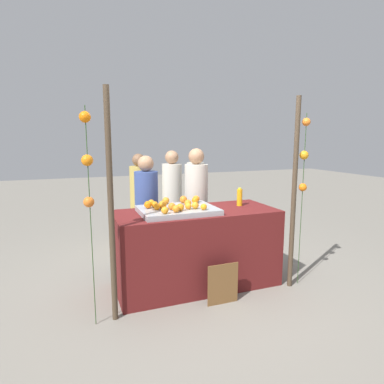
{
  "coord_description": "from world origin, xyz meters",
  "views": [
    {
      "loc": [
        -1.4,
        -3.51,
        1.77
      ],
      "look_at": [
        0.0,
        0.15,
        1.12
      ],
      "focal_mm": 30.65,
      "sensor_mm": 36.0,
      "label": 1
    }
  ],
  "objects_px": {
    "juice_bottle": "(240,197)",
    "vendor_right": "(196,210)",
    "orange_1": "(195,200)",
    "vendor_left": "(147,217)",
    "orange_0": "(148,205)",
    "stall_counter": "(196,248)",
    "chalkboard_sign": "(223,284)"
  },
  "relations": [
    {
      "from": "juice_bottle",
      "to": "vendor_right",
      "type": "xyz_separation_m",
      "value": [
        -0.34,
        0.63,
        -0.27
      ]
    },
    {
      "from": "stall_counter",
      "to": "vendor_right",
      "type": "xyz_separation_m",
      "value": [
        0.28,
        0.71,
        0.3
      ]
    },
    {
      "from": "chalkboard_sign",
      "to": "orange_1",
      "type": "bearing_deg",
      "value": 95.07
    },
    {
      "from": "stall_counter",
      "to": "juice_bottle",
      "type": "xyz_separation_m",
      "value": [
        0.62,
        0.08,
        0.57
      ]
    },
    {
      "from": "vendor_left",
      "to": "chalkboard_sign",
      "type": "bearing_deg",
      "value": -67.15
    },
    {
      "from": "orange_1",
      "to": "vendor_left",
      "type": "distance_m",
      "value": 0.8
    },
    {
      "from": "vendor_right",
      "to": "juice_bottle",
      "type": "bearing_deg",
      "value": -61.76
    },
    {
      "from": "orange_1",
      "to": "juice_bottle",
      "type": "relative_size",
      "value": 0.34
    },
    {
      "from": "chalkboard_sign",
      "to": "vendor_right",
      "type": "distance_m",
      "value": 1.38
    },
    {
      "from": "orange_0",
      "to": "orange_1",
      "type": "distance_m",
      "value": 0.6
    },
    {
      "from": "stall_counter",
      "to": "chalkboard_sign",
      "type": "xyz_separation_m",
      "value": [
        0.09,
        -0.54,
        -0.24
      ]
    },
    {
      "from": "juice_bottle",
      "to": "vendor_right",
      "type": "distance_m",
      "value": 0.77
    },
    {
      "from": "orange_0",
      "to": "vendor_right",
      "type": "distance_m",
      "value": 1.11
    },
    {
      "from": "orange_1",
      "to": "vendor_right",
      "type": "height_order",
      "value": "vendor_right"
    },
    {
      "from": "orange_0",
      "to": "juice_bottle",
      "type": "xyz_separation_m",
      "value": [
        1.19,
        0.03,
        0.01
      ]
    },
    {
      "from": "orange_0",
      "to": "vendor_left",
      "type": "bearing_deg",
      "value": 78.41
    },
    {
      "from": "vendor_left",
      "to": "stall_counter",
      "type": "bearing_deg",
      "value": -58.03
    },
    {
      "from": "stall_counter",
      "to": "orange_1",
      "type": "distance_m",
      "value": 0.57
    },
    {
      "from": "vendor_left",
      "to": "orange_0",
      "type": "bearing_deg",
      "value": -101.59
    },
    {
      "from": "chalkboard_sign",
      "to": "vendor_right",
      "type": "relative_size",
      "value": 0.28
    },
    {
      "from": "vendor_right",
      "to": "vendor_left",
      "type": "bearing_deg",
      "value": -179.31
    },
    {
      "from": "orange_0",
      "to": "orange_1",
      "type": "height_order",
      "value": "orange_0"
    },
    {
      "from": "vendor_left",
      "to": "vendor_right",
      "type": "height_order",
      "value": "vendor_right"
    },
    {
      "from": "orange_1",
      "to": "juice_bottle",
      "type": "xyz_separation_m",
      "value": [
        0.59,
        -0.04,
        0.01
      ]
    },
    {
      "from": "stall_counter",
      "to": "vendor_left",
      "type": "distance_m",
      "value": 0.87
    },
    {
      "from": "vendor_left",
      "to": "juice_bottle",
      "type": "bearing_deg",
      "value": -30.6
    },
    {
      "from": "orange_1",
      "to": "vendor_right",
      "type": "bearing_deg",
      "value": 67.04
    },
    {
      "from": "chalkboard_sign",
      "to": "stall_counter",
      "type": "bearing_deg",
      "value": 99.07
    },
    {
      "from": "chalkboard_sign",
      "to": "vendor_left",
      "type": "distance_m",
      "value": 1.44
    },
    {
      "from": "juice_bottle",
      "to": "orange_1",
      "type": "bearing_deg",
      "value": 175.78
    },
    {
      "from": "stall_counter",
      "to": "vendor_right",
      "type": "distance_m",
      "value": 0.82
    },
    {
      "from": "stall_counter",
      "to": "chalkboard_sign",
      "type": "relative_size",
      "value": 4.17
    }
  ]
}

